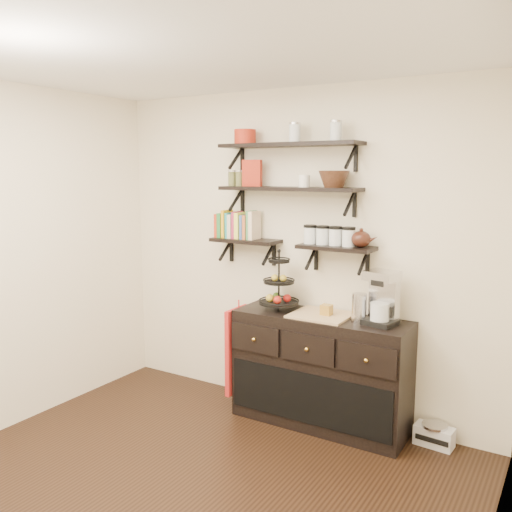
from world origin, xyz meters
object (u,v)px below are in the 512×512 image
object	(u,v)px
fruit_stand	(279,290)
coffee_maker	(382,299)
radio	(434,435)
sideboard	(320,370)

from	to	relation	value
fruit_stand	coffee_maker	xyz separation A→B (m)	(0.86, 0.02, 0.03)
coffee_maker	radio	world-z (taller)	coffee_maker
fruit_stand	coffee_maker	distance (m)	0.86
sideboard	fruit_stand	distance (m)	0.72
sideboard	radio	size ratio (longest dim) A/B	4.82
sideboard	coffee_maker	distance (m)	0.80
fruit_stand	coffee_maker	size ratio (longest dim) A/B	1.18
sideboard	coffee_maker	world-z (taller)	coffee_maker
sideboard	fruit_stand	bearing A→B (deg)	179.50
coffee_maker	radio	xyz separation A→B (m)	(0.40, 0.09, -1.01)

